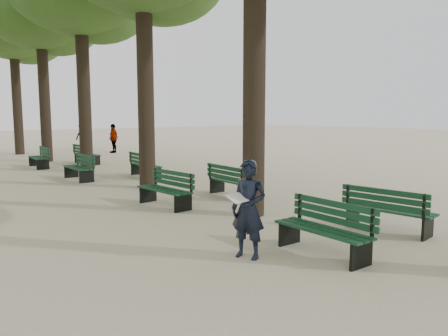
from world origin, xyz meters
TOP-DOWN VIEW (x-y plane):
  - ground at (0.00, 0.00)m, footprint 120.00×120.00m
  - tree_central_4 at (1.50, 18.00)m, footprint 6.00×6.00m
  - tree_central_5 at (1.50, 23.00)m, footprint 6.00×6.00m
  - bench_left_0 at (0.37, 0.09)m, footprint 0.65×1.82m
  - bench_left_1 at (0.37, 5.14)m, footprint 0.67×1.83m
  - bench_left_2 at (0.37, 10.99)m, footprint 0.62×1.81m
  - bench_left_3 at (0.37, 15.63)m, footprint 0.72×1.84m
  - bench_right_0 at (2.63, 0.18)m, footprint 0.76×1.85m
  - bench_right_1 at (2.63, 5.07)m, footprint 0.70×1.84m
  - bench_right_2 at (2.63, 10.13)m, footprint 0.72×1.84m
  - bench_right_3 at (2.63, 15.75)m, footprint 0.70×1.84m
  - man_with_map at (-0.69, 0.80)m, footprint 0.71×0.74m
  - pedestrian_b at (5.93, 24.44)m, footprint 0.99×1.06m
  - pedestrian_c at (6.17, 20.30)m, footprint 1.02×0.93m

SIDE VIEW (x-z plane):
  - ground at x=0.00m, z-range 0.00..0.00m
  - bench_left_0 at x=0.37m, z-range -0.19..0.73m
  - bench_left_1 at x=0.37m, z-range -0.19..0.73m
  - bench_left_2 at x=0.37m, z-range -0.19..0.73m
  - bench_left_3 at x=0.37m, z-range -0.19..0.73m
  - bench_right_0 at x=2.63m, z-range -0.19..0.73m
  - bench_right_1 at x=2.63m, z-range -0.19..0.73m
  - bench_right_2 at x=2.63m, z-range -0.19..0.73m
  - bench_right_3 at x=2.63m, z-range -0.19..0.73m
  - man_with_map at x=-0.69m, z-range 0.00..1.66m
  - pedestrian_b at x=5.93m, z-range 0.00..1.72m
  - pedestrian_c at x=6.17m, z-range 0.00..1.76m
  - tree_central_4 at x=1.50m, z-range 2.68..12.63m
  - tree_central_5 at x=1.50m, z-range 2.68..12.63m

